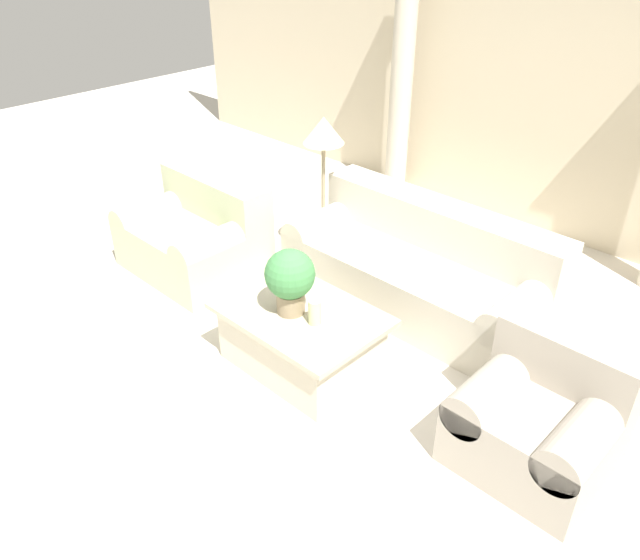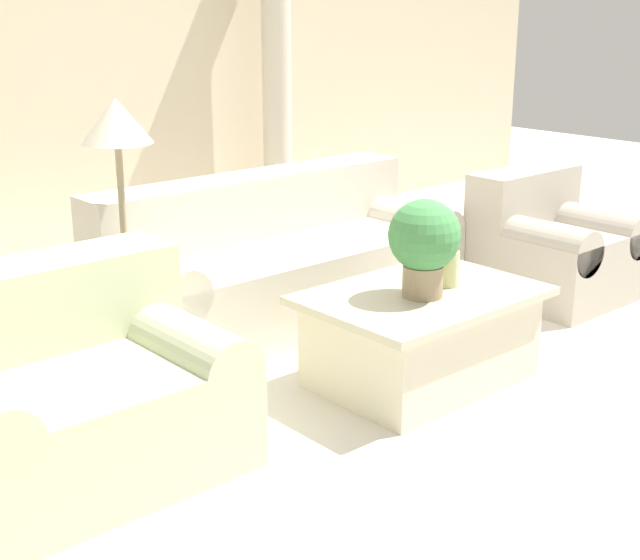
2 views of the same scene
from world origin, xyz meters
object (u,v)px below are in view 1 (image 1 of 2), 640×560
floor_lamp (324,143)px  armchair (543,414)px  loveseat (197,233)px  potted_plant (290,278)px  sofa_long (419,268)px  coffee_table (301,338)px

floor_lamp → armchair: floor_lamp is taller
loveseat → potted_plant: potted_plant is taller
floor_lamp → armchair: (2.58, -0.82, -0.82)m
sofa_long → floor_lamp: 1.33m
sofa_long → floor_lamp: bearing=-177.3°
loveseat → armchair: (3.34, 0.04, -0.01)m
potted_plant → floor_lamp: (-0.89, 1.25, 0.41)m
potted_plant → sofa_long: bearing=83.4°
sofa_long → potted_plant: potted_plant is taller
sofa_long → loveseat: (-1.80, -0.91, 0.01)m
loveseat → coffee_table: (1.70, -0.35, -0.10)m
sofa_long → armchair: bearing=-29.6°
potted_plant → loveseat: bearing=166.6°
loveseat → potted_plant: 1.74m
sofa_long → coffee_table: 1.27m
floor_lamp → loveseat: bearing=-131.4°
loveseat → armchair: loveseat is taller
floor_lamp → coffee_table: bearing=-52.2°
sofa_long → potted_plant: 1.38m
coffee_table → armchair: (1.64, 0.39, 0.09)m
potted_plant → armchair: bearing=14.3°
armchair → loveseat: bearing=-179.4°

